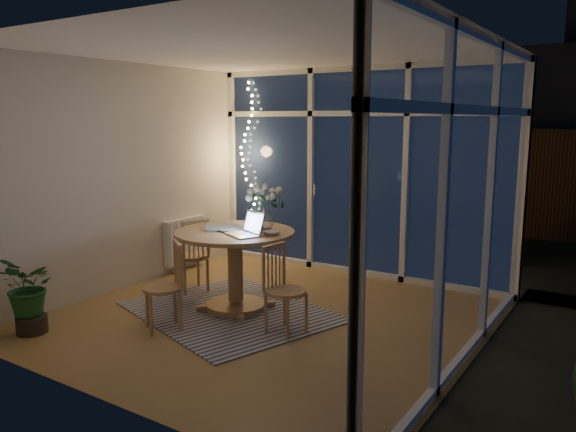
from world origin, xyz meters
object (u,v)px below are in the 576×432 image
Objects in this scene: flower_vase at (265,219)px; dining_table at (235,271)px; chair_left at (191,254)px; chair_front at (163,286)px; chair_right at (286,290)px; laptop at (243,223)px; potted_plant at (29,293)px.

dining_table is at bearing -124.93° from flower_vase.
chair_left reaches higher than chair_front.
laptop is at bearing 85.72° from chair_right.
dining_table is 3.56× the size of laptop.
chair_front is 4.01× the size of flower_vase.
chair_right is 1.16m from chair_front.
flower_vase is at bearing 118.32° from chair_left.
dining_table is 1.61× the size of potted_plant.
chair_front is (-1.02, -0.55, 0.00)m from chair_right.
chair_left is at bearing 155.40° from chair_front.
chair_front is (0.59, -1.03, -0.01)m from chair_left.
potted_plant is at bearing -109.56° from laptop.
dining_table is 5.83× the size of flower_vase.
laptop is 0.41m from flower_vase.
potted_plant is (-1.37, -1.81, -0.56)m from flower_vase.
dining_table is 0.84m from chair_right.
chair_right is 2.43× the size of laptop.
potted_plant is (-1.98, -1.28, -0.04)m from chair_right.
chair_right is at bearing 13.18° from laptop.
laptop is (-0.59, 0.12, 0.54)m from chair_right.
laptop reaches higher than chair_right.
laptop is (1.02, -0.36, 0.53)m from chair_left.
chair_right is 1.10× the size of potted_plant.
chair_left is at bearing 164.99° from dining_table.
chair_right is 0.96m from flower_vase.
chair_right is 3.98× the size of flower_vase.
dining_table is 1.41× the size of chair_left.
chair_left is (-0.81, 0.22, 0.02)m from dining_table.
potted_plant is (-0.37, -1.77, -0.05)m from chair_left.
flower_vase reaches higher than dining_table.
potted_plant is at bearing 13.72° from chair_left.
laptop reaches higher than chair_front.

